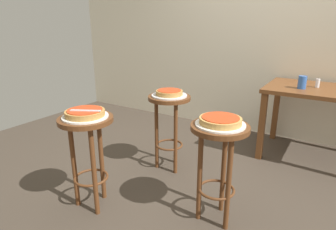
{
  "coord_description": "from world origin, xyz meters",
  "views": [
    {
      "loc": [
        0.81,
        -2.05,
        1.4
      ],
      "look_at": [
        -0.37,
        -0.15,
        0.67
      ],
      "focal_mm": 30.61,
      "sensor_mm": 36.0,
      "label": 1
    }
  ],
  "objects": [
    {
      "name": "pizza_foreground",
      "position": [
        -0.73,
        -0.7,
        0.77
      ],
      "size": [
        0.28,
        0.28,
        0.05
      ],
      "color": "#B78442",
      "rests_on": "serving_plate_foreground"
    },
    {
      "name": "ground_plane",
      "position": [
        0.0,
        0.0,
        0.0
      ],
      "size": [
        6.0,
        6.0,
        0.0
      ],
      "primitive_type": "plane",
      "color": "#42382D"
    },
    {
      "name": "condiment_shaker",
      "position": [
        0.6,
        1.18,
        0.81
      ],
      "size": [
        0.04,
        0.04,
        0.09
      ],
      "primitive_type": "cylinder",
      "color": "white",
      "rests_on": "dining_table"
    },
    {
      "name": "pizza_server_knife",
      "position": [
        -0.7,
        -0.72,
        0.8
      ],
      "size": [
        0.21,
        0.12,
        0.01
      ],
      "primitive_type": "cube",
      "rotation": [
        0.0,
        0.0,
        0.47
      ],
      "color": "silver",
      "rests_on": "pizza_foreground"
    },
    {
      "name": "serving_plate_middle",
      "position": [
        0.16,
        -0.34,
        0.75
      ],
      "size": [
        0.34,
        0.34,
        0.01
      ],
      "primitive_type": "cylinder",
      "color": "white",
      "rests_on": "stool_middle"
    },
    {
      "name": "serving_plate_foreground",
      "position": [
        -0.73,
        -0.7,
        0.75
      ],
      "size": [
        0.33,
        0.33,
        0.01
      ],
      "primitive_type": "cylinder",
      "color": "white",
      "rests_on": "stool_foreground"
    },
    {
      "name": "dining_table",
      "position": [
        0.6,
        1.16,
        0.64
      ],
      "size": [
        0.96,
        0.76,
        0.76
      ],
      "color": "brown",
      "rests_on": "ground_plane"
    },
    {
      "name": "pizza_middle",
      "position": [
        0.16,
        -0.34,
        0.77
      ],
      "size": [
        0.28,
        0.28,
        0.05
      ],
      "color": "tan",
      "rests_on": "serving_plate_middle"
    },
    {
      "name": "stool_middle",
      "position": [
        0.16,
        -0.34,
        0.55
      ],
      "size": [
        0.4,
        0.4,
        0.74
      ],
      "color": "#5B3319",
      "rests_on": "ground_plane"
    },
    {
      "name": "back_wall",
      "position": [
        0.0,
        1.65,
        1.5
      ],
      "size": [
        6.0,
        0.1,
        3.0
      ],
      "primitive_type": "cube",
      "color": "beige",
      "rests_on": "ground_plane"
    },
    {
      "name": "stool_leftside",
      "position": [
        -0.54,
        0.15,
        0.55
      ],
      "size": [
        0.4,
        0.4,
        0.74
      ],
      "color": "#5B3319",
      "rests_on": "ground_plane"
    },
    {
      "name": "pizza_leftside",
      "position": [
        -0.54,
        0.15,
        0.77
      ],
      "size": [
        0.25,
        0.25,
        0.05
      ],
      "color": "#B78442",
      "rests_on": "serving_plate_leftside"
    },
    {
      "name": "cup_near_edge",
      "position": [
        0.47,
        1.03,
        0.83
      ],
      "size": [
        0.08,
        0.08,
        0.13
      ],
      "primitive_type": "cylinder",
      "color": "#3360B2",
      "rests_on": "dining_table"
    },
    {
      "name": "stool_foreground",
      "position": [
        -0.73,
        -0.7,
        0.55
      ],
      "size": [
        0.4,
        0.4,
        0.74
      ],
      "color": "#5B3319",
      "rests_on": "ground_plane"
    },
    {
      "name": "serving_plate_leftside",
      "position": [
        -0.54,
        0.15,
        0.75
      ],
      "size": [
        0.33,
        0.33,
        0.01
      ],
      "primitive_type": "cylinder",
      "color": "silver",
      "rests_on": "stool_leftside"
    }
  ]
}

